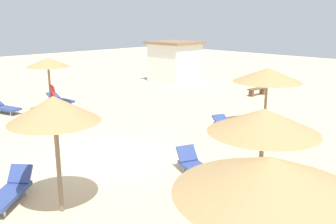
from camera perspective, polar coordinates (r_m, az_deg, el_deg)
ground_plane at (r=13.51m, az=-9.17°, el=-7.15°), size 80.00×80.00×0.00m
parasol_0 at (r=20.17m, az=-18.08°, el=7.15°), size 2.26×2.26×2.93m
parasol_1 at (r=5.51m, az=15.47°, el=-9.51°), size 2.81×2.81×3.01m
parasol_2 at (r=9.88m, az=14.58°, el=-1.32°), size 2.94×2.94×2.64m
parasol_3 at (r=16.84m, az=15.14°, el=5.56°), size 3.04×3.04×2.81m
parasol_4 at (r=9.40m, az=-17.22°, el=0.37°), size 2.26×2.26×3.08m
lounger_0 at (r=22.36m, az=-16.39°, el=1.86°), size 1.97×0.89×0.67m
lounger_2 at (r=11.86m, az=4.40°, el=-8.44°), size 1.96×1.24×0.79m
lounger_3 at (r=16.42m, az=9.23°, el=-2.13°), size 2.01×1.32×0.62m
lounger_4 at (r=11.12m, az=-23.32°, el=-11.22°), size 1.69×1.82×0.80m
lounger_5 at (r=21.40m, az=-24.02°, el=0.65°), size 2.02×1.16×0.63m
bench_0 at (r=24.78m, az=13.61°, el=3.30°), size 0.58×1.54×0.49m
beach_cabana at (r=29.48m, az=1.05°, el=7.87°), size 3.67×3.35×3.16m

